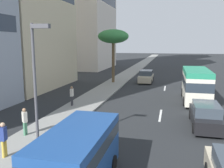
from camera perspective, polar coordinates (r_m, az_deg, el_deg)
name	(u,v)px	position (r m, az deg, el deg)	size (l,w,h in m)	color
ground_plane	(166,82)	(35.80, 12.60, 0.55)	(198.00, 198.00, 0.00)	#26282B
sidewalk_right	(120,79)	(36.55, 1.89, 1.08)	(162.00, 2.99, 0.15)	gray
lane_stripe_mid	(160,115)	(19.17, 11.35, -7.24)	(3.20, 0.16, 0.01)	silver
lane_stripe_far	(165,88)	(30.55, 12.35, -0.97)	(3.20, 0.16, 0.01)	silver
minibus_lead	(196,84)	(24.21, 19.19, 0.02)	(6.89, 2.38, 3.08)	silver
car_third	(146,77)	(34.60, 8.03, 1.72)	(4.46, 1.88, 1.70)	beige
car_fourth	(205,116)	(17.27, 21.17, -6.97)	(4.72, 1.81, 1.62)	black
van_fifth	(78,155)	(9.61, -7.98, -16.18)	(4.90, 2.21, 2.33)	#1E478C
car_sixth	(191,80)	(32.60, 18.09, 0.84)	(4.40, 1.94, 1.68)	silver
pedestrian_near_lamp	(25,120)	(15.17, -19.88, -8.08)	(0.37, 0.39, 1.63)	#4C8C66
pedestrian_mid_block	(72,95)	(21.18, -9.45, -2.56)	(0.32, 0.22, 1.69)	#333338
pedestrian_by_tree	(4,138)	(12.74, -24.19, -11.54)	(0.35, 0.26, 1.70)	gold
palm_tree	(113,37)	(33.17, 0.30, 11.02)	(4.16, 4.16, 7.19)	brown
street_lamp	(37,74)	(12.11, -17.37, 2.35)	(0.24, 0.97, 6.28)	#4C4C51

